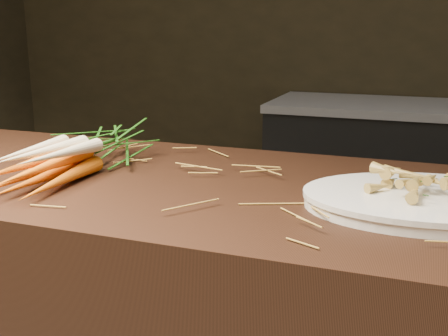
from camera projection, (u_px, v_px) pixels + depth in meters
name	position (u px, v px, depth m)	size (l,w,h in m)	color
back_counter	(448.00, 188.00, 2.85)	(1.82, 0.62, 0.84)	black
straw_bedding	(327.00, 191.00, 1.12)	(1.40, 0.60, 0.02)	#AB8B2F
root_veg_bunch	(84.00, 150.00, 1.31)	(0.18, 0.54, 0.10)	#E25E00
serving_platter	(431.00, 204.00, 1.03)	(0.46, 0.31, 0.02)	white
roasted_veg_heap	(433.00, 184.00, 1.02)	(0.23, 0.16, 0.05)	#AA883C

